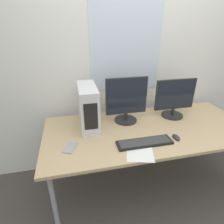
# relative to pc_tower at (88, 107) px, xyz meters

# --- Properties ---
(ground_plane) EXTENTS (14.00, 14.00, 0.00)m
(ground_plane) POSITION_rel_pc_tower_xyz_m (0.57, -0.64, -0.97)
(ground_plane) COLOR #47423D
(wall_back) EXTENTS (8.00, 0.07, 2.70)m
(wall_back) POSITION_rel_pc_tower_xyz_m (0.57, 0.40, 0.38)
(wall_back) COLOR silver
(wall_back) RESTS_ON ground_plane
(desk) EXTENTS (2.03, 0.91, 0.77)m
(desk) POSITION_rel_pc_tower_xyz_m (0.57, -0.18, -0.25)
(desk) COLOR tan
(desk) RESTS_ON ground_plane
(pc_tower) EXTENTS (0.17, 0.44, 0.41)m
(pc_tower) POSITION_rel_pc_tower_xyz_m (0.00, 0.00, 0.00)
(pc_tower) COLOR silver
(pc_tower) RESTS_ON desk
(monitor_main) EXTENTS (0.42, 0.23, 0.47)m
(monitor_main) POSITION_rel_pc_tower_xyz_m (0.39, 0.02, 0.03)
(monitor_main) COLOR black
(monitor_main) RESTS_ON desk
(monitor_right_near) EXTENTS (0.44, 0.23, 0.42)m
(monitor_right_near) POSITION_rel_pc_tower_xyz_m (0.93, 0.01, 0.01)
(monitor_right_near) COLOR black
(monitor_right_near) RESTS_ON desk
(keyboard) EXTENTS (0.48, 0.13, 0.02)m
(keyboard) POSITION_rel_pc_tower_xyz_m (0.43, -0.42, -0.19)
(keyboard) COLOR black
(keyboard) RESTS_ON desk
(mouse) EXTENTS (0.05, 0.10, 0.03)m
(mouse) POSITION_rel_pc_tower_xyz_m (0.73, -0.41, -0.19)
(mouse) COLOR #2D2D2D
(mouse) RESTS_ON desk
(cell_phone) EXTENTS (0.13, 0.17, 0.01)m
(cell_phone) POSITION_rel_pc_tower_xyz_m (-0.20, -0.34, -0.20)
(cell_phone) COLOR #99999E
(cell_phone) RESTS_ON desk
(paper_sheet_left) EXTENTS (0.28, 0.34, 0.00)m
(paper_sheet_left) POSITION_rel_pc_tower_xyz_m (0.35, -0.50, -0.20)
(paper_sheet_left) COLOR white
(paper_sheet_left) RESTS_ON desk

